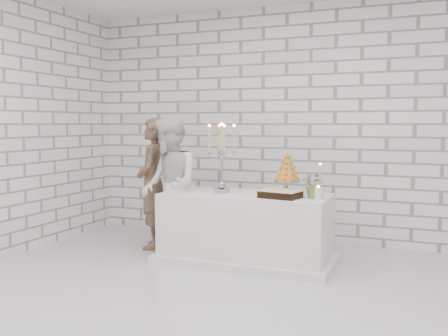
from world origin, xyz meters
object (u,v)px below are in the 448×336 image
Objects in this scene: croquembouche at (287,173)px; cake_table at (246,228)px; candelabra at (222,158)px; bride at (169,186)px; groom at (153,183)px.

cake_table is at bearing -159.49° from croquembouche.
croquembouche is (0.69, 0.19, -0.16)m from candelabra.
candelabra is at bearing 54.60° from bride.
cake_table is 1.34m from groom.
groom reaches higher than cake_table.
groom is 0.44m from bride.
bride is at bearing -175.73° from cake_table.
groom is (-1.26, 0.18, 0.41)m from cake_table.
groom reaches higher than candelabra.
cake_table is at bearing 55.54° from bride.
candelabra is (-0.27, -0.03, 0.76)m from cake_table.
candelabra is (0.99, -0.21, 0.35)m from groom.
groom is 1.69m from croquembouche.
bride reaches higher than groom.
cake_table is 0.75m from croquembouche.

